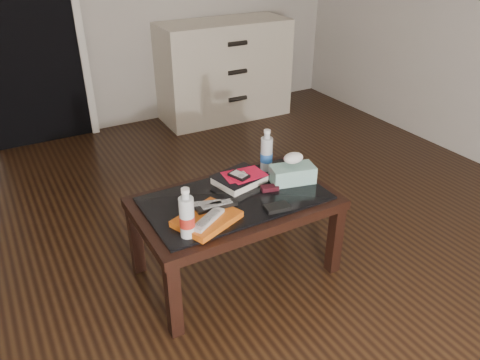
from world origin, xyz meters
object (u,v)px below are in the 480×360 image
(dresser, at_px, (224,70))
(textbook, at_px, (239,179))
(water_bottle_left, at_px, (187,213))
(coffee_table, at_px, (235,208))
(tissue_box, at_px, (292,174))
(water_bottle_right, at_px, (267,150))

(dresser, xyz_separation_m, textbook, (-0.95, -1.97, 0.03))
(textbook, height_order, water_bottle_left, water_bottle_left)
(coffee_table, bearing_deg, tissue_box, -1.12)
(water_bottle_right, bearing_deg, water_bottle_left, -150.41)
(water_bottle_left, bearing_deg, water_bottle_right, 29.59)
(textbook, xyz_separation_m, water_bottle_right, (0.21, 0.06, 0.10))
(coffee_table, distance_m, water_bottle_left, 0.43)
(textbook, bearing_deg, water_bottle_left, -158.07)
(textbook, xyz_separation_m, water_bottle_left, (-0.43, -0.30, 0.10))
(water_bottle_right, xyz_separation_m, tissue_box, (0.05, -0.19, -0.07))
(coffee_table, xyz_separation_m, tissue_box, (0.34, -0.01, 0.11))
(coffee_table, xyz_separation_m, water_bottle_left, (-0.34, -0.18, 0.18))
(water_bottle_left, distance_m, tissue_box, 0.71)
(dresser, relative_size, tissue_box, 5.27)
(textbook, relative_size, water_bottle_left, 1.05)
(dresser, xyz_separation_m, tissue_box, (-0.70, -2.09, 0.06))
(dresser, distance_m, water_bottle_right, 2.05)
(coffee_table, distance_m, textbook, 0.17)
(dresser, xyz_separation_m, water_bottle_left, (-1.38, -2.27, 0.13))
(water_bottle_left, height_order, tissue_box, water_bottle_left)
(textbook, distance_m, water_bottle_left, 0.53)
(coffee_table, relative_size, textbook, 4.00)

